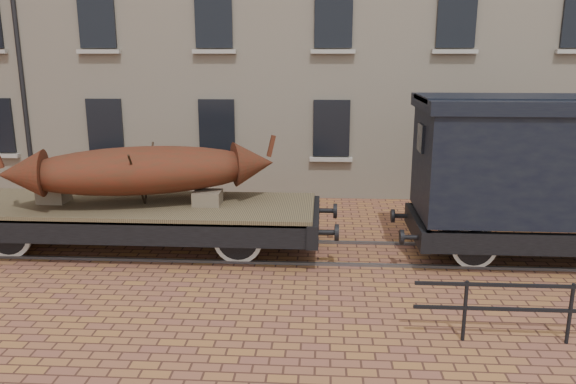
{
  "coord_description": "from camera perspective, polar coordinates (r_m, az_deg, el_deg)",
  "views": [
    {
      "loc": [
        0.74,
        -12.01,
        4.43
      ],
      "look_at": [
        -0.04,
        0.5,
        1.3
      ],
      "focal_mm": 35.0,
      "sensor_mm": 36.0,
      "label": 1
    }
  ],
  "objects": [
    {
      "name": "rail_track",
      "position": [
        12.81,
        0.04,
        -6.07
      ],
      "size": [
        30.0,
        1.52,
        0.06
      ],
      "color": "#59595E",
      "rests_on": "ground"
    },
    {
      "name": "iron_boat",
      "position": [
        12.91,
        -14.53,
        2.17
      ],
      "size": [
        5.98,
        3.13,
        1.47
      ],
      "color": "#551C10",
      "rests_on": "flatcar_wagon"
    },
    {
      "name": "ground",
      "position": [
        12.82,
        0.04,
        -6.19
      ],
      "size": [
        90.0,
        90.0,
        0.0
      ],
      "primitive_type": "plane",
      "color": "brown"
    },
    {
      "name": "flatcar_wagon",
      "position": [
        13.25,
        -15.64,
        -2.04
      ],
      "size": [
        9.38,
        2.54,
        1.42
      ],
      "color": "brown",
      "rests_on": "ground"
    },
    {
      "name": "goods_van",
      "position": [
        13.22,
        26.11,
        3.0
      ],
      "size": [
        6.87,
        2.51,
        3.56
      ],
      "color": "black",
      "rests_on": "ground"
    }
  ]
}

